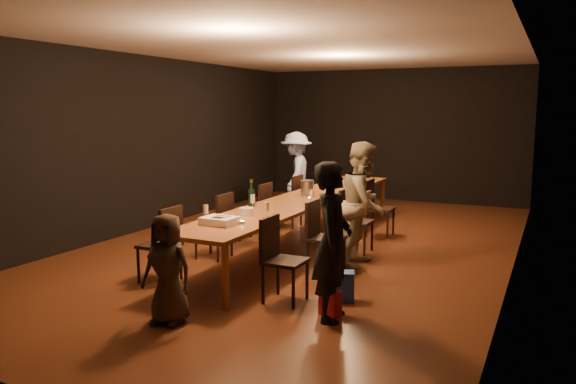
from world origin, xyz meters
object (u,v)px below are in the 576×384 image
at_px(table, 304,201).
at_px(chair_left_1, 214,226).
at_px(birthday_cake, 220,221).
at_px(woman_tan, 364,204).
at_px(plate_stack, 246,212).
at_px(chair_right_3, 380,208).
at_px(chair_left_2, 255,212).
at_px(chair_right_1, 326,238).
at_px(child, 167,269).
at_px(chair_left_0, 159,244).
at_px(champagne_bottle, 251,193).
at_px(chair_left_3, 288,201).
at_px(chair_right_2, 357,221).
at_px(ice_bucket, 307,187).
at_px(chair_right_0, 285,260).
at_px(woman_birthday, 333,241).
at_px(man_blue, 296,174).

bearing_deg(table, chair_left_1, -125.31).
relative_size(table, birthday_cake, 14.89).
height_order(woman_tan, plate_stack, woman_tan).
height_order(chair_right_3, chair_left_2, same).
relative_size(chair_right_1, plate_stack, 5.02).
bearing_deg(child, chair_left_0, 128.02).
xyz_separation_m(table, champagne_bottle, (-0.34, -1.02, 0.24)).
xyz_separation_m(chair_left_0, chair_left_3, (0.00, 3.60, 0.00)).
xyz_separation_m(chair_right_1, chair_left_2, (-1.70, 1.20, 0.00)).
xyz_separation_m(chair_right_2, ice_bucket, (-0.94, 0.32, 0.40)).
bearing_deg(champagne_bottle, chair_right_2, 40.67).
distance_m(chair_right_1, chair_left_3, 2.94).
relative_size(chair_right_3, chair_left_2, 1.00).
relative_size(chair_right_0, chair_right_2, 1.00).
bearing_deg(chair_left_2, chair_right_0, -144.69).
distance_m(chair_right_3, ice_bucket, 1.35).
bearing_deg(birthday_cake, chair_right_0, -6.49).
bearing_deg(chair_right_2, woman_birthday, 13.56).
height_order(woman_birthday, champagne_bottle, woman_birthday).
relative_size(chair_right_3, birthday_cake, 2.31).
relative_size(table, chair_left_0, 6.45).
bearing_deg(plate_stack, chair_right_3, 72.35).
relative_size(chair_right_1, chair_right_3, 1.00).
relative_size(woman_tan, champagne_bottle, 4.38).
xyz_separation_m(chair_right_3, man_blue, (-2.04, 1.09, 0.36)).
distance_m(chair_right_3, chair_left_3, 1.70).
bearing_deg(chair_right_3, champagne_bottle, -28.16).
height_order(chair_right_0, chair_left_2, same).
bearing_deg(chair_left_0, chair_left_3, 0.00).
distance_m(table, chair_left_1, 1.49).
xyz_separation_m(chair_left_0, chair_left_1, (0.00, 1.20, 0.00)).
xyz_separation_m(chair_left_2, champagne_bottle, (0.51, -1.02, 0.47)).
height_order(child, ice_bucket, child).
bearing_deg(chair_right_2, birthday_cake, -22.09).
xyz_separation_m(woman_tan, champagne_bottle, (-1.49, -0.40, 0.11)).
bearing_deg(champagne_bottle, chair_right_3, 61.84).
distance_m(chair_right_3, chair_left_0, 3.98).
xyz_separation_m(woman_tan, plate_stack, (-1.21, -1.03, -0.03)).
xyz_separation_m(chair_left_0, woman_tan, (2.00, 1.78, 0.37)).
bearing_deg(chair_left_0, birthday_cake, -79.92).
xyz_separation_m(champagne_bottle, ice_bucket, (0.25, 1.34, -0.08)).
distance_m(chair_left_2, man_blue, 2.35).
height_order(table, chair_right_3, chair_right_3).
relative_size(chair_right_0, chair_left_1, 1.00).
relative_size(chair_left_2, plate_stack, 5.02).
relative_size(man_blue, birthday_cake, 4.09).
xyz_separation_m(chair_right_2, woman_birthday, (0.64, -2.65, 0.33)).
bearing_deg(plate_stack, man_blue, 106.00).
xyz_separation_m(chair_right_1, woman_birthday, (0.64, -1.45, 0.33)).
relative_size(chair_left_0, chair_left_2, 1.00).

